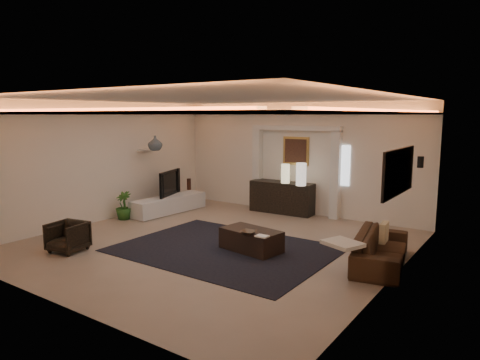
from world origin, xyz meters
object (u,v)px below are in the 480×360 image
Objects in this scene: console at (282,198)px; coffee_table at (251,240)px; sofa at (381,249)px; armchair at (68,237)px.

console is 1.50× the size of coffee_table.
sofa is 3.14× the size of armchair.
coffee_table is 3.51m from armchair.
console reaches higher than armchair.
sofa is 1.73× the size of coffee_table.
console reaches higher than sofa.
console reaches higher than coffee_table.
sofa is at bearing -39.85° from console.
sofa is at bearing 17.11° from armchair.
sofa is (3.42, -2.60, -0.11)m from console.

